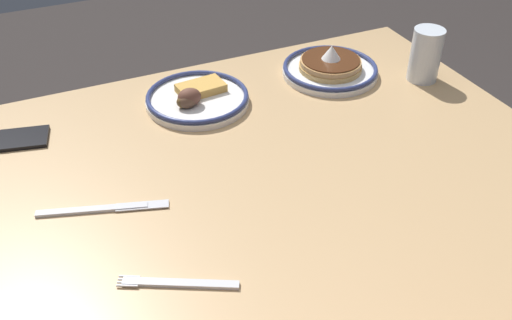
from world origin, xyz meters
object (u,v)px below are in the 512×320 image
(drinking_glass, at_px, (425,57))
(fork_near, at_px, (178,283))
(plate_center_pancakes, at_px, (197,98))
(plate_near_main, at_px, (330,68))
(butter_knife, at_px, (103,209))
(cell_phone, at_px, (11,140))

(drinking_glass, distance_m, fork_near, 0.81)
(plate_center_pancakes, bearing_deg, plate_near_main, 179.57)
(butter_knife, bearing_deg, fork_near, 106.92)
(plate_center_pancakes, bearing_deg, fork_near, 67.22)
(plate_near_main, height_order, drinking_glass, drinking_glass)
(plate_center_pancakes, height_order, drinking_glass, drinking_glass)
(fork_near, bearing_deg, plate_near_main, -138.26)
(plate_center_pancakes, distance_m, butter_knife, 0.37)
(plate_center_pancakes, bearing_deg, butter_knife, 45.14)
(drinking_glass, distance_m, butter_knife, 0.80)
(drinking_glass, height_order, butter_knife, drinking_glass)
(cell_phone, bearing_deg, plate_near_main, -168.71)
(plate_center_pancakes, xyz_separation_m, fork_near, (0.20, 0.48, -0.01))
(butter_knife, bearing_deg, plate_center_pancakes, -134.86)
(plate_center_pancakes, relative_size, butter_knife, 1.03)
(fork_near, bearing_deg, butter_knife, -73.08)
(plate_near_main, height_order, fork_near, plate_near_main)
(drinking_glass, bearing_deg, fork_near, 27.20)
(cell_phone, relative_size, fork_near, 0.85)
(cell_phone, bearing_deg, butter_knife, 126.24)
(plate_near_main, xyz_separation_m, butter_knife, (0.59, 0.26, -0.02))
(drinking_glass, relative_size, cell_phone, 0.85)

